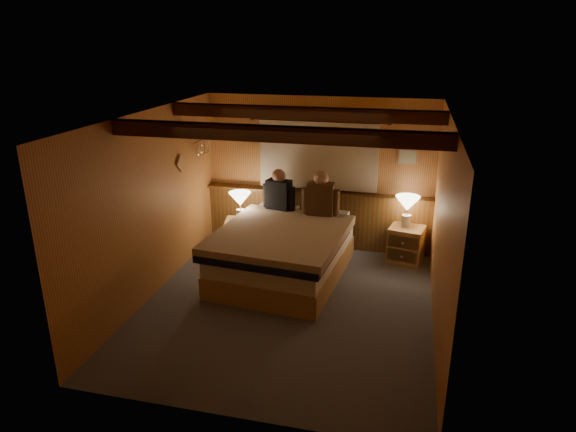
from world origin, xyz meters
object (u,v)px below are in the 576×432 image
(lamp_left, at_px, (240,201))
(person_right, at_px, (321,197))
(bed, at_px, (283,252))
(nightstand_left, at_px, (242,237))
(duffel_bag, at_px, (248,246))
(nightstand_right, at_px, (406,244))
(lamp_right, at_px, (407,205))
(person_left, at_px, (279,193))

(lamp_left, height_order, person_right, person_right)
(bed, xyz_separation_m, nightstand_left, (-0.84, 0.67, -0.11))
(nightstand_left, xyz_separation_m, lamp_left, (-0.02, 0.02, 0.59))
(duffel_bag, bearing_deg, nightstand_left, 157.85)
(nightstand_right, bearing_deg, lamp_left, -161.91)
(nightstand_left, relative_size, nightstand_right, 1.00)
(nightstand_left, distance_m, person_right, 1.44)
(nightstand_left, relative_size, person_right, 0.83)
(lamp_left, xyz_separation_m, lamp_right, (2.51, 0.32, 0.02))
(person_left, bearing_deg, duffel_bag, -135.45)
(nightstand_left, bearing_deg, person_right, -9.91)
(lamp_right, bearing_deg, duffel_bag, -169.32)
(lamp_left, relative_size, duffel_bag, 0.73)
(nightstand_left, height_order, nightstand_right, nightstand_left)
(bed, bearing_deg, nightstand_right, 35.29)
(lamp_right, bearing_deg, lamp_left, -172.83)
(lamp_right, height_order, person_right, person_right)
(person_left, height_order, person_right, person_right)
(nightstand_left, xyz_separation_m, person_right, (1.23, 0.04, 0.73))
(nightstand_right, height_order, lamp_right, lamp_right)
(lamp_left, bearing_deg, nightstand_left, -51.93)
(nightstand_right, height_order, duffel_bag, nightstand_right)
(lamp_left, bearing_deg, person_left, 13.28)
(bed, height_order, lamp_left, lamp_left)
(nightstand_left, height_order, person_right, person_right)
(bed, distance_m, lamp_left, 1.20)
(duffel_bag, bearing_deg, lamp_right, 26.53)
(nightstand_left, bearing_deg, bed, -50.51)
(bed, distance_m, lamp_right, 2.00)
(nightstand_left, xyz_separation_m, lamp_right, (2.49, 0.34, 0.60))
(person_left, distance_m, duffel_bag, 0.96)
(lamp_right, distance_m, person_left, 1.94)
(lamp_left, distance_m, lamp_right, 2.53)
(duffel_bag, bearing_deg, bed, -22.76)
(duffel_bag, bearing_deg, lamp_left, 155.85)
(bed, distance_m, nightstand_right, 1.94)
(lamp_left, distance_m, duffel_bag, 0.72)
(bed, distance_m, duffel_bag, 0.92)
(duffel_bag, bearing_deg, person_left, 47.65)
(lamp_left, distance_m, person_right, 1.26)
(bed, bearing_deg, person_right, 66.43)
(lamp_left, xyz_separation_m, person_right, (1.25, 0.02, 0.15))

